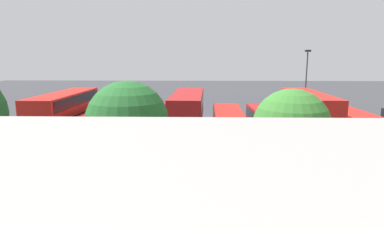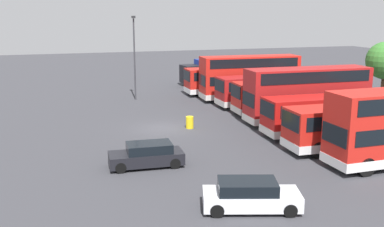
{
  "view_description": "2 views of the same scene",
  "coord_description": "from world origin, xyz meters",
  "px_view_note": "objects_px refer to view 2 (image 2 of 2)",
  "views": [
    {
      "loc": [
        0.63,
        39.02,
        7.5
      ],
      "look_at": [
        1.58,
        3.04,
        1.16
      ],
      "focal_mm": 28.99,
      "sensor_mm": 36.0,
      "label": 1
    },
    {
      "loc": [
        33.71,
        -8.35,
        9.02
      ],
      "look_at": [
        1.69,
        1.84,
        1.44
      ],
      "focal_mm": 42.35,
      "sensor_mm": 36.0,
      "label": 2
    }
  ],
  "objects_px": {
    "bus_double_decker_second": "(250,76)",
    "bus_single_deck_sixth": "(331,114)",
    "bus_single_deck_fourth": "(291,96)",
    "bus_single_deck_near_end": "(238,79)",
    "bus_single_deck_third": "(270,89)",
    "lamp_post_tall": "(134,52)",
    "waste_bin_yellow": "(190,122)",
    "car_small_green": "(147,155)",
    "bus_single_deck_seventh": "(362,125)",
    "car_hatchback_silver": "(250,196)",
    "box_truck_blue": "(212,71)",
    "bus_double_decker_fifth": "(307,94)"
  },
  "relations": [
    {
      "from": "bus_single_deck_near_end",
      "to": "bus_single_deck_third",
      "type": "xyz_separation_m",
      "value": [
        7.21,
        0.28,
        -0.0
      ]
    },
    {
      "from": "bus_double_decker_fifth",
      "to": "bus_single_deck_sixth",
      "type": "xyz_separation_m",
      "value": [
        3.88,
        -0.38,
        -0.83
      ]
    },
    {
      "from": "bus_single_deck_seventh",
      "to": "car_hatchback_silver",
      "type": "relative_size",
      "value": 2.26
    },
    {
      "from": "bus_single_deck_fourth",
      "to": "lamp_post_tall",
      "type": "relative_size",
      "value": 1.25
    },
    {
      "from": "car_hatchback_silver",
      "to": "bus_single_deck_seventh",
      "type": "bearing_deg",
      "value": 120.56
    },
    {
      "from": "bus_single_deck_third",
      "to": "car_hatchback_silver",
      "type": "relative_size",
      "value": 2.24
    },
    {
      "from": "bus_single_deck_fourth",
      "to": "bus_double_decker_fifth",
      "type": "xyz_separation_m",
      "value": [
        3.54,
        -0.52,
        0.83
      ]
    },
    {
      "from": "car_hatchback_silver",
      "to": "waste_bin_yellow",
      "type": "distance_m",
      "value": 15.37
    },
    {
      "from": "lamp_post_tall",
      "to": "waste_bin_yellow",
      "type": "bearing_deg",
      "value": 8.04
    },
    {
      "from": "bus_single_deck_fourth",
      "to": "waste_bin_yellow",
      "type": "relative_size",
      "value": 11.3
    },
    {
      "from": "lamp_post_tall",
      "to": "bus_single_deck_seventh",
      "type": "bearing_deg",
      "value": 27.41
    },
    {
      "from": "bus_single_deck_fourth",
      "to": "waste_bin_yellow",
      "type": "distance_m",
      "value": 10.66
    },
    {
      "from": "car_small_green",
      "to": "box_truck_blue",
      "type": "bearing_deg",
      "value": 152.87
    },
    {
      "from": "bus_single_deck_sixth",
      "to": "lamp_post_tall",
      "type": "distance_m",
      "value": 21.58
    },
    {
      "from": "bus_single_deck_near_end",
      "to": "car_hatchback_silver",
      "type": "relative_size",
      "value": 2.51
    },
    {
      "from": "bus_single_deck_third",
      "to": "box_truck_blue",
      "type": "xyz_separation_m",
      "value": [
        -13.93,
        -0.97,
        0.09
      ]
    },
    {
      "from": "waste_bin_yellow",
      "to": "car_hatchback_silver",
      "type": "bearing_deg",
      "value": -6.86
    },
    {
      "from": "bus_double_decker_second",
      "to": "bus_double_decker_fifth",
      "type": "bearing_deg",
      "value": 1.33
    },
    {
      "from": "bus_single_deck_near_end",
      "to": "bus_double_decker_fifth",
      "type": "bearing_deg",
      "value": -0.35
    },
    {
      "from": "box_truck_blue",
      "to": "lamp_post_tall",
      "type": "height_order",
      "value": "lamp_post_tall"
    },
    {
      "from": "bus_double_decker_fifth",
      "to": "bus_double_decker_second",
      "type": "bearing_deg",
      "value": -178.67
    },
    {
      "from": "bus_single_deck_seventh",
      "to": "car_hatchback_silver",
      "type": "xyz_separation_m",
      "value": [
        6.64,
        -11.24,
        -0.92
      ]
    },
    {
      "from": "box_truck_blue",
      "to": "car_hatchback_silver",
      "type": "distance_m",
      "value": 37.01
    },
    {
      "from": "car_small_green",
      "to": "bus_single_deck_near_end",
      "type": "bearing_deg",
      "value": 144.71
    },
    {
      "from": "bus_double_decker_fifth",
      "to": "waste_bin_yellow",
      "type": "bearing_deg",
      "value": -96.51
    },
    {
      "from": "bus_double_decker_fifth",
      "to": "box_truck_blue",
      "type": "distance_m",
      "value": 21.2
    },
    {
      "from": "car_hatchback_silver",
      "to": "waste_bin_yellow",
      "type": "relative_size",
      "value": 5.07
    },
    {
      "from": "bus_double_decker_second",
      "to": "bus_single_deck_fourth",
      "type": "relative_size",
      "value": 0.97
    },
    {
      "from": "box_truck_blue",
      "to": "car_hatchback_silver",
      "type": "relative_size",
      "value": 1.6
    },
    {
      "from": "bus_double_decker_second",
      "to": "box_truck_blue",
      "type": "relative_size",
      "value": 1.36
    },
    {
      "from": "car_hatchback_silver",
      "to": "lamp_post_tall",
      "type": "xyz_separation_m",
      "value": [
        -28.36,
        -0.02,
        4.29
      ]
    },
    {
      "from": "bus_single_deck_fourth",
      "to": "bus_double_decker_second",
      "type": "bearing_deg",
      "value": -173.87
    },
    {
      "from": "bus_single_deck_near_end",
      "to": "lamp_post_tall",
      "type": "relative_size",
      "value": 1.41
    },
    {
      "from": "bus_single_deck_fourth",
      "to": "bus_single_deck_seventh",
      "type": "height_order",
      "value": "same"
    },
    {
      "from": "bus_double_decker_second",
      "to": "bus_single_deck_near_end",
      "type": "bearing_deg",
      "value": 174.83
    },
    {
      "from": "bus_single_deck_near_end",
      "to": "bus_single_deck_third",
      "type": "bearing_deg",
      "value": 2.2
    },
    {
      "from": "bus_single_deck_third",
      "to": "bus_single_deck_seventh",
      "type": "bearing_deg",
      "value": -2.91
    },
    {
      "from": "bus_single_deck_fourth",
      "to": "bus_single_deck_seventh",
      "type": "distance_m",
      "value": 11.08
    },
    {
      "from": "waste_bin_yellow",
      "to": "bus_single_deck_third",
      "type": "bearing_deg",
      "value": 121.11
    },
    {
      "from": "bus_single_deck_fourth",
      "to": "bus_single_deck_near_end",
      "type": "bearing_deg",
      "value": -177.74
    },
    {
      "from": "bus_double_decker_second",
      "to": "bus_single_deck_sixth",
      "type": "bearing_deg",
      "value": -0.5
    },
    {
      "from": "car_hatchback_silver",
      "to": "bus_double_decker_second",
      "type": "bearing_deg",
      "value": 155.4
    },
    {
      "from": "waste_bin_yellow",
      "to": "lamp_post_tall",
      "type": "bearing_deg",
      "value": -171.96
    },
    {
      "from": "bus_single_deck_third",
      "to": "car_hatchback_silver",
      "type": "height_order",
      "value": "bus_single_deck_third"
    },
    {
      "from": "bus_single_deck_third",
      "to": "car_small_green",
      "type": "bearing_deg",
      "value": -47.52
    },
    {
      "from": "bus_single_deck_seventh",
      "to": "bus_single_deck_sixth",
      "type": "bearing_deg",
      "value": 179.91
    },
    {
      "from": "bus_double_decker_second",
      "to": "waste_bin_yellow",
      "type": "relative_size",
      "value": 11.02
    },
    {
      "from": "bus_double_decker_fifth",
      "to": "bus_single_deck_fourth",
      "type": "bearing_deg",
      "value": 171.64
    },
    {
      "from": "bus_single_deck_seventh",
      "to": "car_small_green",
      "type": "distance_m",
      "value": 14.58
    },
    {
      "from": "bus_single_deck_sixth",
      "to": "bus_single_deck_seventh",
      "type": "bearing_deg",
      "value": -0.09
    }
  ]
}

